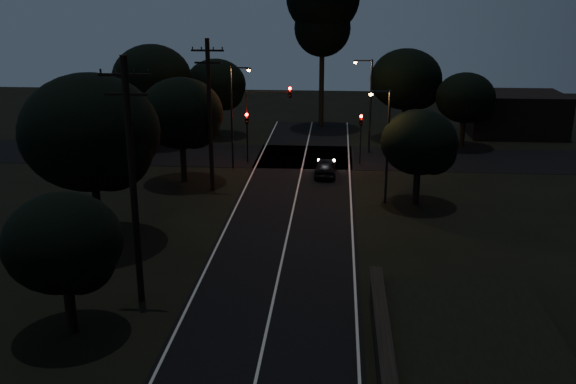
{
  "coord_description": "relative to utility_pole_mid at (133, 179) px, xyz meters",
  "views": [
    {
      "loc": [
        2.74,
        -10.83,
        13.49
      ],
      "look_at": [
        0.0,
        24.0,
        2.5
      ],
      "focal_mm": 40.0,
      "sensor_mm": 36.0,
      "label": 1
    }
  ],
  "objects": [
    {
      "name": "signal_right",
      "position": [
        10.6,
        24.99,
        -2.9
      ],
      "size": [
        0.28,
        0.35,
        4.1
      ],
      "color": "black",
      "rests_on": "ground"
    },
    {
      "name": "tree_right_a",
      "position": [
        14.17,
        14.9,
        -1.67
      ],
      "size": [
        4.94,
        4.94,
        6.28
      ],
      "color": "black",
      "rests_on": "ground"
    },
    {
      "name": "signal_mast",
      "position": [
        3.09,
        24.99,
        -1.4
      ],
      "size": [
        3.7,
        0.35,
        6.25
      ],
      "color": "black",
      "rests_on": "ground"
    },
    {
      "name": "tree_left_b",
      "position": [
        -1.83,
        -3.09,
        -1.87
      ],
      "size": [
        4.7,
        4.7,
        5.97
      ],
      "color": "black",
      "rests_on": "ground"
    },
    {
      "name": "signal_left",
      "position": [
        1.4,
        24.99,
        -2.9
      ],
      "size": [
        0.28,
        0.35,
        4.1
      ],
      "color": "black",
      "rests_on": "ground"
    },
    {
      "name": "tall_pine",
      "position": [
        7.0,
        40.0,
        6.18
      ],
      "size": [
        7.27,
        7.27,
        16.52
      ],
      "color": "black",
      "rests_on": "ground"
    },
    {
      "name": "utility_pole_far",
      "position": [
        0.0,
        17.0,
        -0.25
      ],
      "size": [
        2.2,
        0.3,
        10.5
      ],
      "color": "black",
      "rests_on": "ground"
    },
    {
      "name": "building_left",
      "position": [
        -14.0,
        37.0,
        -3.54
      ],
      "size": [
        10.0,
        8.0,
        4.4
      ],
      "primitive_type": "cube",
      "color": "black",
      "rests_on": "ground"
    },
    {
      "name": "tree_far_ne",
      "position": [
        15.24,
        34.87,
        -0.28
      ],
      "size": [
        6.67,
        6.67,
        8.44
      ],
      "color": "black",
      "rests_on": "ground"
    },
    {
      "name": "utility_pole_mid",
      "position": [
        0.0,
        0.0,
        0.0
      ],
      "size": [
        2.2,
        0.3,
        11.0
      ],
      "color": "black",
      "rests_on": "ground"
    },
    {
      "name": "streetlight_a",
      "position": [
        0.69,
        23.0,
        -1.1
      ],
      "size": [
        1.66,
        0.26,
        8.0
      ],
      "color": "black",
      "rests_on": "ground"
    },
    {
      "name": "building_right",
      "position": [
        26.0,
        38.0,
        -3.74
      ],
      "size": [
        9.0,
        7.0,
        4.0
      ],
      "primitive_type": "cube",
      "color": "black",
      "rests_on": "ground"
    },
    {
      "name": "streetlight_c",
      "position": [
        11.83,
        15.0,
        -1.39
      ],
      "size": [
        1.46,
        0.26,
        7.5
      ],
      "color": "black",
      "rests_on": "ground"
    },
    {
      "name": "tree_far_w",
      "position": [
        -7.75,
        30.86,
        0.11
      ],
      "size": [
        7.06,
        7.06,
        9.0
      ],
      "color": "black",
      "rests_on": "ground"
    },
    {
      "name": "tree_far_nw",
      "position": [
        -2.79,
        34.88,
        -0.98
      ],
      "size": [
        5.81,
        5.81,
        7.36
      ],
      "color": "black",
      "rests_on": "ground"
    },
    {
      "name": "road_surface",
      "position": [
        6.0,
        16.12,
        -5.73
      ],
      "size": [
        60.0,
        70.0,
        0.03
      ],
      "color": "black",
      "rests_on": "ground"
    },
    {
      "name": "tree_left_d",
      "position": [
        -2.29,
        18.88,
        -0.78
      ],
      "size": [
        6.04,
        6.04,
        7.66
      ],
      "color": "black",
      "rests_on": "ground"
    },
    {
      "name": "tree_left_c",
      "position": [
        -4.24,
        6.85,
        0.35
      ],
      "size": [
        7.45,
        7.45,
        9.41
      ],
      "color": "black",
      "rests_on": "ground"
    },
    {
      "name": "tree_far_e",
      "position": [
        20.19,
        31.89,
        -1.44
      ],
      "size": [
        5.24,
        5.24,
        6.64
      ],
      "color": "black",
      "rests_on": "ground"
    },
    {
      "name": "car",
      "position": [
        7.89,
        21.32,
        -5.05
      ],
      "size": [
        1.67,
        4.06,
        1.38
      ],
      "primitive_type": "imported",
      "rotation": [
        0.0,
        0.0,
        3.13
      ],
      "color": "black",
      "rests_on": "ground"
    },
    {
      "name": "streetlight_b",
      "position": [
        11.31,
        29.0,
        -1.1
      ],
      "size": [
        1.66,
        0.26,
        8.0
      ],
      "color": "black",
      "rests_on": "ground"
    }
  ]
}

